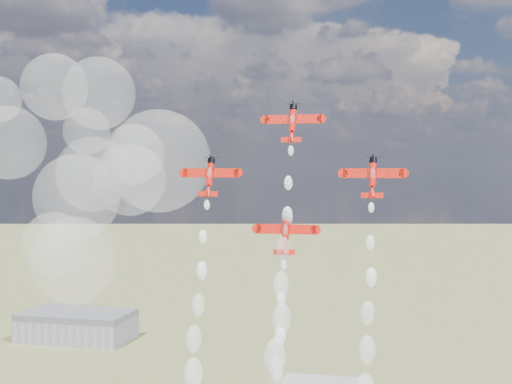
{
  "coord_description": "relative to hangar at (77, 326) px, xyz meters",
  "views": [
    {
      "loc": [
        36.28,
        -119.4,
        79.98
      ],
      "look_at": [
        7.07,
        3.91,
        75.52
      ],
      "focal_mm": 50.0,
      "sensor_mm": 36.0,
      "label": 1
    }
  ],
  "objects": [
    {
      "name": "plane_right",
      "position": [
        147.64,
        -176.15,
        71.83
      ],
      "size": [
        10.39,
        4.37,
        7.2
      ],
      "rotation": [
        1.25,
        0.0,
        0.0
      ],
      "color": "red",
      "rests_on": "ground"
    },
    {
      "name": "hangar",
      "position": [
        0.0,
        0.0,
        0.0
      ],
      "size": [
        50.0,
        28.0,
        13.0
      ],
      "color": "gray",
      "rests_on": "ground"
    },
    {
      "name": "plane_slot",
      "position": [
        133.07,
        -179.34,
        62.14
      ],
      "size": [
        10.39,
        4.37,
        7.2
      ],
      "rotation": [
        1.25,
        0.0,
        0.0
      ],
      "color": "red",
      "rests_on": "ground"
    },
    {
      "name": "plane_lead",
      "position": [
        133.07,
        -172.96,
        81.52
      ],
      "size": [
        10.39,
        4.37,
        7.2
      ],
      "rotation": [
        1.25,
        0.0,
        0.0
      ],
      "color": "red",
      "rests_on": "ground"
    },
    {
      "name": "drifted_smoke_cloud",
      "position": [
        82.99,
        -152.83,
        72.71
      ],
      "size": [
        65.04,
        36.08,
        54.73
      ],
      "color": "white",
      "rests_on": "ground"
    },
    {
      "name": "plane_left",
      "position": [
        118.5,
        -176.15,
        71.83
      ],
      "size": [
        10.39,
        4.37,
        7.2
      ],
      "rotation": [
        1.25,
        0.0,
        0.0
      ],
      "color": "red",
      "rests_on": "ground"
    }
  ]
}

